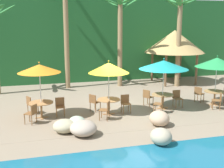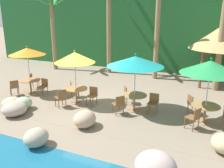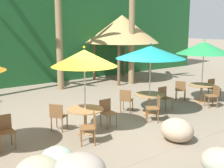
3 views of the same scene
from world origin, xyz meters
name	(u,v)px [view 2 (image 2 of 3)]	position (x,y,z in m)	size (l,w,h in m)	color
ground_plane	(94,104)	(0.00, 0.00, 0.00)	(120.00, 120.00, 0.00)	gray
terrace_deck	(94,104)	(0.00, 0.00, 0.00)	(18.00, 5.20, 0.01)	gray
foliage_backdrop	(147,30)	(0.00, 9.00, 3.00)	(28.00, 2.40, 6.00)	#1E5628
rock_seawall	(24,115)	(-1.56, -2.96, 0.33)	(15.48, 3.35, 0.80)	#BEA79C
umbrella_orange	(27,51)	(-3.98, 0.11, 2.29)	(1.91, 1.91, 2.60)	silver
dining_table_orange	(30,82)	(-3.98, 0.11, 0.61)	(1.10, 1.10, 0.74)	#A37547
chair_orange_seaward	(44,85)	(-3.13, 0.16, 0.51)	(0.44, 0.45, 0.87)	brown
chair_orange_inland	(33,80)	(-4.44, 0.83, 0.51)	(0.57, 0.57, 0.87)	brown
chair_orange_left	(14,87)	(-4.40, -0.64, 0.51)	(0.59, 0.59, 0.87)	brown
umbrella_yellow	(75,57)	(-0.87, -0.18, 2.24)	(1.90, 1.90, 2.60)	silver
dining_table_yellow	(76,91)	(-0.87, -0.18, 0.61)	(1.10, 1.10, 0.74)	#A37547
chair_yellow_seaward	(92,95)	(-0.02, -0.11, 0.51)	(0.43, 0.44, 0.87)	brown
chair_yellow_inland	(73,88)	(-1.46, 0.44, 0.51)	(0.59, 0.59, 0.87)	brown
chair_yellow_left	(61,97)	(-1.20, -0.97, 0.51)	(0.58, 0.57, 0.87)	brown
umbrella_teal	(135,61)	(2.01, 0.05, 2.25)	(2.45, 2.45, 2.58)	silver
dining_table_teal	(134,97)	(2.01, 0.05, 0.61)	(1.10, 1.10, 0.74)	#A37547
chair_teal_seaward	(153,102)	(2.86, 0.11, 0.51)	(0.43, 0.44, 0.87)	brown
chair_teal_inland	(128,94)	(1.46, 0.70, 0.51)	(0.59, 0.59, 0.87)	brown
chair_teal_left	(119,103)	(1.56, -0.68, 0.51)	(0.60, 0.59, 0.87)	brown
umbrella_green	(210,67)	(4.98, -0.05, 2.27)	(2.25, 2.25, 2.63)	silver
dining_table_green	(205,108)	(4.98, -0.05, 0.61)	(1.10, 1.10, 0.74)	#A37547
chair_green_inland	(192,103)	(4.43, 0.61, 0.51)	(0.59, 0.59, 0.87)	brown
chair_green_left	(194,117)	(4.65, -0.84, 0.51)	(0.58, 0.57, 0.87)	brown
palm_tree_nearest	(53,22)	(-6.38, 5.57, 3.60)	(2.78, 2.70, 5.38)	olive
palm_tree_second	(109,9)	(-2.05, 6.23, 4.54)	(3.30, 3.45, 7.02)	olive
palm_tree_third	(158,16)	(1.52, 5.87, 4.06)	(3.13, 2.89, 6.07)	olive
palm_tree_fourth	(224,18)	(5.29, 4.77, 3.99)	(2.81, 2.69, 6.02)	olive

